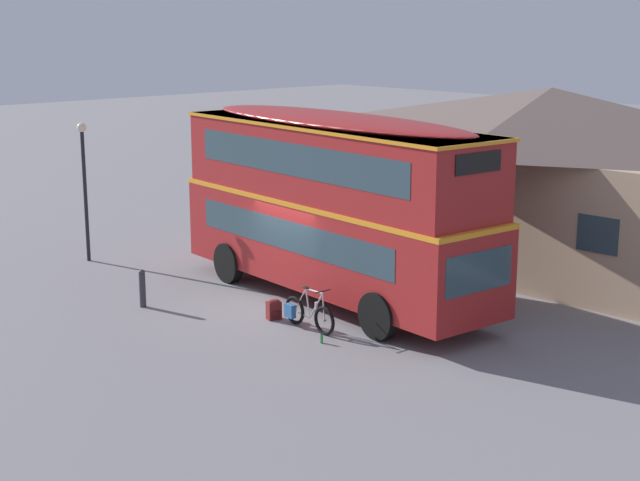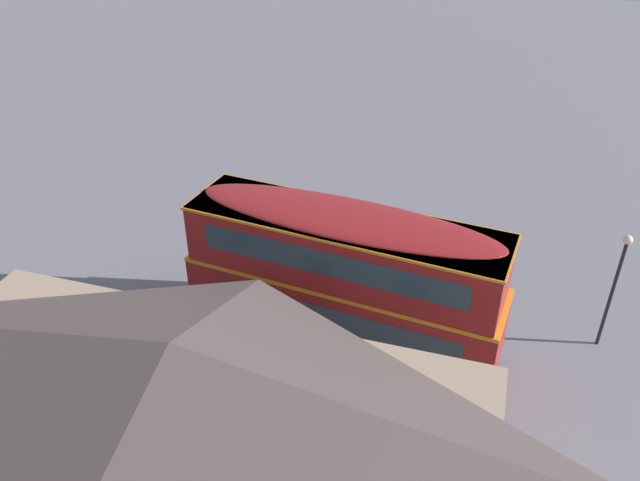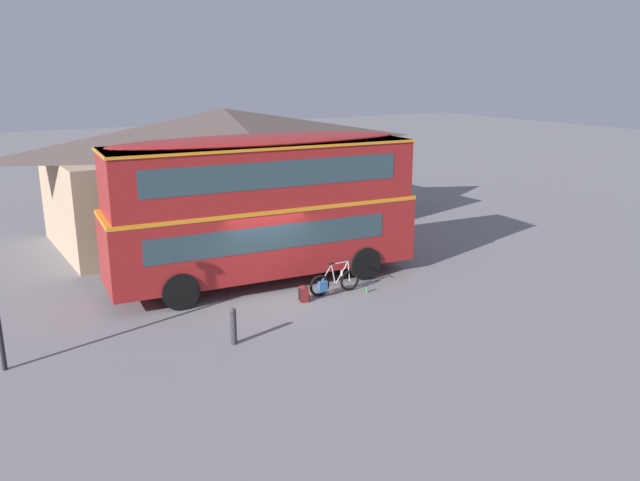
{
  "view_description": "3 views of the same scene",
  "coord_description": "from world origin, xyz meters",
  "px_view_note": "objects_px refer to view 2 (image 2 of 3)",
  "views": [
    {
      "loc": [
        17.6,
        -15.19,
        7.02
      ],
      "look_at": [
        1.99,
        -0.74,
        2.1
      ],
      "focal_mm": 53.62,
      "sensor_mm": 36.0,
      "label": 1
    },
    {
      "loc": [
        -4.07,
        16.38,
        13.77
      ],
      "look_at": [
        2.06,
        -1.19,
        2.18
      ],
      "focal_mm": 35.58,
      "sensor_mm": 36.0,
      "label": 2
    },
    {
      "loc": [
        -7.83,
        -16.62,
        6.77
      ],
      "look_at": [
        1.58,
        -0.63,
        1.66
      ],
      "focal_mm": 35.29,
      "sensor_mm": 36.0,
      "label": 3
    }
  ],
  "objects_px": {
    "touring_bicycle": "(324,287)",
    "kerb_bollard": "(448,278)",
    "backpack_on_ground": "(354,294)",
    "street_lamp": "(616,279)",
    "water_bottle_green_metal": "(304,281)",
    "double_decker_bus": "(343,273)"
  },
  "relations": [
    {
      "from": "street_lamp",
      "to": "water_bottle_green_metal",
      "type": "bearing_deg",
      "value": 0.12
    },
    {
      "from": "street_lamp",
      "to": "double_decker_bus",
      "type": "bearing_deg",
      "value": 17.91
    },
    {
      "from": "kerb_bollard",
      "to": "street_lamp",
      "type": "bearing_deg",
      "value": 164.87
    },
    {
      "from": "double_decker_bus",
      "to": "street_lamp",
      "type": "relative_size",
      "value": 2.44
    },
    {
      "from": "street_lamp",
      "to": "kerb_bollard",
      "type": "relative_size",
      "value": 4.25
    },
    {
      "from": "double_decker_bus",
      "to": "backpack_on_ground",
      "type": "bearing_deg",
      "value": -83.9
    },
    {
      "from": "touring_bicycle",
      "to": "street_lamp",
      "type": "relative_size",
      "value": 0.42
    },
    {
      "from": "double_decker_bus",
      "to": "kerb_bollard",
      "type": "height_order",
      "value": "double_decker_bus"
    },
    {
      "from": "touring_bicycle",
      "to": "backpack_on_ground",
      "type": "xyz_separation_m",
      "value": [
        -1.09,
        -0.08,
        -0.12
      ]
    },
    {
      "from": "street_lamp",
      "to": "kerb_bollard",
      "type": "xyz_separation_m",
      "value": [
        5.14,
        -1.39,
        -2.09
      ]
    },
    {
      "from": "touring_bicycle",
      "to": "kerb_bollard",
      "type": "height_order",
      "value": "touring_bicycle"
    },
    {
      "from": "backpack_on_ground",
      "to": "kerb_bollard",
      "type": "distance_m",
      "value": 3.49
    },
    {
      "from": "backpack_on_ground",
      "to": "kerb_bollard",
      "type": "bearing_deg",
      "value": -149.67
    },
    {
      "from": "street_lamp",
      "to": "kerb_bollard",
      "type": "height_order",
      "value": "street_lamp"
    },
    {
      "from": "touring_bicycle",
      "to": "backpack_on_ground",
      "type": "bearing_deg",
      "value": -175.61
    },
    {
      "from": "touring_bicycle",
      "to": "kerb_bollard",
      "type": "distance_m",
      "value": 4.49
    },
    {
      "from": "backpack_on_ground",
      "to": "kerb_bollard",
      "type": "xyz_separation_m",
      "value": [
        -3.0,
        -1.76,
        0.25
      ]
    },
    {
      "from": "water_bottle_green_metal",
      "to": "street_lamp",
      "type": "bearing_deg",
      "value": -179.88
    },
    {
      "from": "touring_bicycle",
      "to": "street_lamp",
      "type": "distance_m",
      "value": 9.51
    },
    {
      "from": "backpack_on_ground",
      "to": "touring_bicycle",
      "type": "bearing_deg",
      "value": 4.39
    },
    {
      "from": "water_bottle_green_metal",
      "to": "street_lamp",
      "type": "height_order",
      "value": "street_lamp"
    },
    {
      "from": "backpack_on_ground",
      "to": "water_bottle_green_metal",
      "type": "xyz_separation_m",
      "value": [
        2.06,
        -0.35,
        -0.15
      ]
    }
  ]
}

